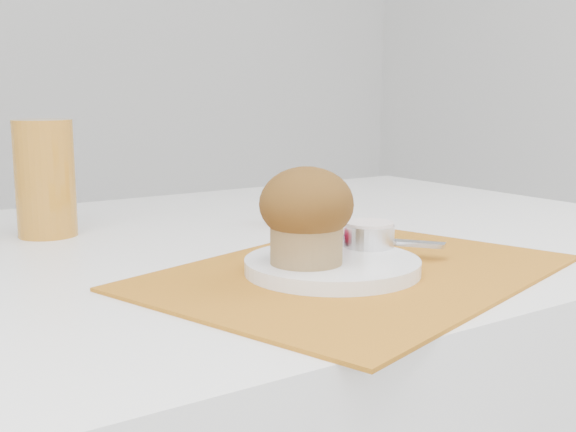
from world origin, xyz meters
TOP-DOWN VIEW (x-y plane):
  - placemat at (0.01, -0.17)m, footprint 0.50×0.42m
  - plate at (-0.02, -0.16)m, footprint 0.19×0.19m
  - ramekin at (0.05, -0.14)m, footprint 0.06×0.06m
  - cream at (0.05, -0.14)m, footprint 0.06×0.06m
  - raspberry_near at (0.01, -0.12)m, footprint 0.02×0.02m
  - raspberry_far at (0.02, -0.11)m, footprint 0.02×0.02m
  - butter_knife at (0.06, -0.11)m, footprint 0.13×0.16m
  - orange at (0.11, 0.09)m, footprint 0.07×0.07m
  - juice_glass at (-0.20, 0.21)m, footprint 0.08×0.08m
  - muffin at (-0.05, -0.16)m, footprint 0.09×0.09m

SIDE VIEW (x-z plane):
  - placemat at x=0.01m, z-range 0.75..0.75m
  - plate at x=-0.02m, z-range 0.75..0.77m
  - butter_knife at x=0.06m, z-range 0.77..0.77m
  - raspberry_near at x=0.01m, z-range 0.77..0.79m
  - raspberry_far at x=0.02m, z-range 0.77..0.79m
  - ramekin at x=0.05m, z-range 0.77..0.79m
  - orange at x=0.11m, z-range 0.75..0.82m
  - cream at x=0.05m, z-range 0.79..0.80m
  - muffin at x=-0.05m, z-range 0.77..0.87m
  - juice_glass at x=-0.20m, z-range 0.75..0.90m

